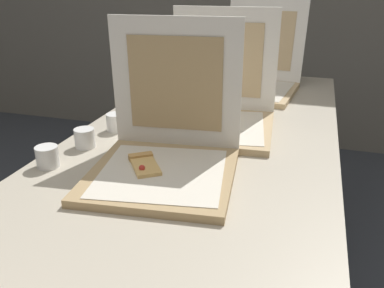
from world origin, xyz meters
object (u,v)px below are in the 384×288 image
object	(u,v)px
table	(200,156)
cup_white_far	(176,98)
pizza_box_middle	(218,112)
pizza_box_back	(254,79)
cup_white_mid	(116,122)
cup_white_near_center	(85,138)
cup_white_near_left	(47,157)
pizza_box_front	(165,153)

from	to	relation	value
table	cup_white_far	distance (m)	0.43
pizza_box_middle	pizza_box_back	bearing A→B (deg)	80.44
table	pizza_box_back	bearing A→B (deg)	84.22
cup_white_mid	cup_white_near_center	distance (m)	0.16
pizza_box_back	cup_white_near_left	bearing A→B (deg)	-108.13
pizza_box_front	cup_white_near_left	distance (m)	0.34
cup_white_near_center	cup_white_near_left	size ratio (longest dim) A/B	1.00
pizza_box_back	cup_white_mid	distance (m)	0.77
cup_white_far	cup_white_near_left	distance (m)	0.68
table	cup_white_mid	size ratio (longest dim) A/B	32.79
cup_white_far	cup_white_near_left	bearing A→B (deg)	-103.36
pizza_box_back	cup_white_near_center	size ratio (longest dim) A/B	7.73
table	cup_white_mid	world-z (taller)	cup_white_mid
cup_white_far	cup_white_mid	size ratio (longest dim) A/B	1.00
table	pizza_box_front	distance (m)	0.26
pizza_box_front	table	bearing A→B (deg)	75.28
pizza_box_front	cup_white_mid	world-z (taller)	pizza_box_front
cup_white_far	pizza_box_middle	bearing A→B (deg)	-42.04
cup_white_near_left	cup_white_mid	bearing A→B (deg)	80.21
cup_white_far	cup_white_near_center	world-z (taller)	same
pizza_box_back	cup_white_mid	xyz separation A→B (m)	(-0.38, -0.67, -0.03)
table	pizza_box_middle	bearing A→B (deg)	81.88
pizza_box_front	cup_white_mid	xyz separation A→B (m)	(-0.28, 0.25, -0.03)
pizza_box_back	cup_white_near_left	distance (m)	1.08
cup_white_near_left	pizza_box_back	bearing A→B (deg)	66.15
pizza_box_front	pizza_box_middle	size ratio (longest dim) A/B	1.02
cup_white_far	table	bearing A→B (deg)	-60.43
table	cup_white_near_center	xyz separation A→B (m)	(-0.34, -0.14, 0.08)
pizza_box_back	cup_white_far	size ratio (longest dim) A/B	7.73
table	cup_white_near_left	size ratio (longest dim) A/B	32.79
pizza_box_middle	pizza_box_back	distance (m)	0.53
cup_white_near_left	pizza_box_front	bearing A→B (deg)	11.09
pizza_box_front	cup_white_near_left	size ratio (longest dim) A/B	6.66
cup_white_near_center	cup_white_near_left	xyz separation A→B (m)	(-0.03, -0.16, 0.00)
pizza_box_back	cup_white_near_left	world-z (taller)	pizza_box_back
pizza_box_middle	cup_white_mid	distance (m)	0.36
pizza_box_middle	cup_white_mid	xyz separation A→B (m)	(-0.33, -0.14, -0.03)
pizza_box_back	cup_white_near_left	xyz separation A→B (m)	(-0.44, -0.98, -0.03)
cup_white_mid	cup_white_far	bearing A→B (deg)	73.44
pizza_box_front	pizza_box_middle	distance (m)	0.39
cup_white_mid	cup_white_near_left	bearing A→B (deg)	-99.79
pizza_box_middle	cup_white_near_left	xyz separation A→B (m)	(-0.39, -0.45, -0.03)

